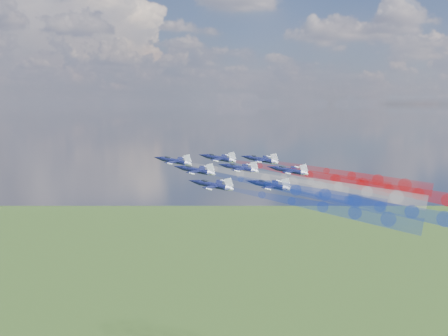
{
  "coord_description": "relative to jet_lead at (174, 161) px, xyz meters",
  "views": [
    {
      "loc": [
        -25.86,
        -141.06,
        179.73
      ],
      "look_at": [
        -2.24,
        21.88,
        161.04
      ],
      "focal_mm": 45.11,
      "sensor_mm": 36.0,
      "label": 1
    }
  ],
  "objects": [
    {
      "name": "trail_rear_left",
      "position": [
        49.85,
        -36.85,
        -8.65
      ],
      "size": [
        43.04,
        27.17,
        11.0
      ],
      "primitive_type": null,
      "rotation": [
        0.14,
        -0.09,
        1.05
      ],
      "color": "#1738C4"
    },
    {
      "name": "trail_inner_left",
      "position": [
        30.69,
        -26.9,
        -5.42
      ],
      "size": [
        43.04,
        27.17,
        11.0
      ],
      "primitive_type": null,
      "rotation": [
        0.14,
        -0.09,
        1.05
      ],
      "color": "#1738C4"
    },
    {
      "name": "trail_inner_right",
      "position": [
        39.59,
        -9.61,
        -3.75
      ],
      "size": [
        43.04,
        27.17,
        11.0
      ],
      "primitive_type": null,
      "rotation": [
        0.14,
        -0.09,
        1.05
      ],
      "color": "red"
    },
    {
      "name": "trail_lead",
      "position": [
        25.28,
        -14.2,
        -3.93
      ],
      "size": [
        43.04,
        27.17,
        11.0
      ],
      "primitive_type": null,
      "rotation": [
        0.14,
        -0.09,
        1.05
      ],
      "color": "white"
    },
    {
      "name": "jet_outer_right",
      "position": [
        28.25,
        6.48,
        -0.6
      ],
      "size": [
        16.84,
        15.93,
        6.12
      ],
      "primitive_type": null,
      "rotation": [
        0.14,
        -0.09,
        1.05
      ],
      "color": "black"
    },
    {
      "name": "trail_rear_right",
      "position": [
        59.1,
        -22.13,
        -6.48
      ],
      "size": [
        43.04,
        27.17,
        11.0
      ],
      "primitive_type": null,
      "rotation": [
        0.14,
        -0.09,
        1.05
      ],
      "color": "red"
    },
    {
      "name": "trail_outer_right",
      "position": [
        53.53,
        -7.72,
        -4.53
      ],
      "size": [
        43.04,
        27.17,
        11.0
      ],
      "primitive_type": null,
      "rotation": [
        0.14,
        -0.09,
        1.05
      ],
      "color": "red"
    },
    {
      "name": "trail_outer_left",
      "position": [
        33.89,
        -39.76,
        -7.87
      ],
      "size": [
        43.04,
        27.17,
        11.0
      ],
      "primitive_type": null,
      "rotation": [
        0.14,
        -0.09,
        1.05
      ],
      "color": "#1738C4"
    },
    {
      "name": "jet_outer_left",
      "position": [
        8.61,
        -25.56,
        -3.94
      ],
      "size": [
        16.84,
        15.93,
        6.12
      ],
      "primitive_type": null,
      "rotation": [
        0.14,
        -0.09,
        1.05
      ],
      "color": "black"
    },
    {
      "name": "jet_inner_left",
      "position": [
        5.41,
        -12.7,
        -1.49
      ],
      "size": [
        16.84,
        15.93,
        6.12
      ],
      "primitive_type": null,
      "rotation": [
        0.14,
        -0.09,
        1.05
      ],
      "color": "black"
    },
    {
      "name": "jet_rear_right",
      "position": [
        33.82,
        -7.92,
        -2.55
      ],
      "size": [
        16.84,
        15.93,
        6.12
      ],
      "primitive_type": null,
      "rotation": [
        0.14,
        -0.09,
        1.05
      ],
      "color": "black"
    },
    {
      "name": "jet_rear_left",
      "position": [
        24.57,
        -22.65,
        -4.72
      ],
      "size": [
        16.84,
        15.93,
        6.12
      ],
      "primitive_type": null,
      "rotation": [
        0.14,
        -0.09,
        1.05
      ],
      "color": "black"
    },
    {
      "name": "trail_center_third",
      "position": [
        44.04,
        -22.53,
        -5.5
      ],
      "size": [
        43.04,
        27.17,
        11.0
      ],
      "primitive_type": null,
      "rotation": [
        0.14,
        -0.09,
        1.05
      ],
      "color": "white"
    },
    {
      "name": "jet_inner_right",
      "position": [
        14.31,
        4.59,
        0.19
      ],
      "size": [
        16.84,
        15.93,
        6.12
      ],
      "primitive_type": null,
      "rotation": [
        0.14,
        -0.09,
        1.05
      ],
      "color": "black"
    },
    {
      "name": "jet_center_third",
      "position": [
        18.76,
        -8.33,
        -1.57
      ],
      "size": [
        16.84,
        15.93,
        6.12
      ],
      "primitive_type": null,
      "rotation": [
        0.14,
        -0.09,
        1.05
      ],
      "color": "black"
    },
    {
      "name": "jet_lead",
      "position": [
        0.0,
        0.0,
        0.0
      ],
      "size": [
        16.84,
        15.93,
        6.12
      ],
      "primitive_type": null,
      "rotation": [
        0.14,
        -0.09,
        1.05
      ],
      "color": "black"
    }
  ]
}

